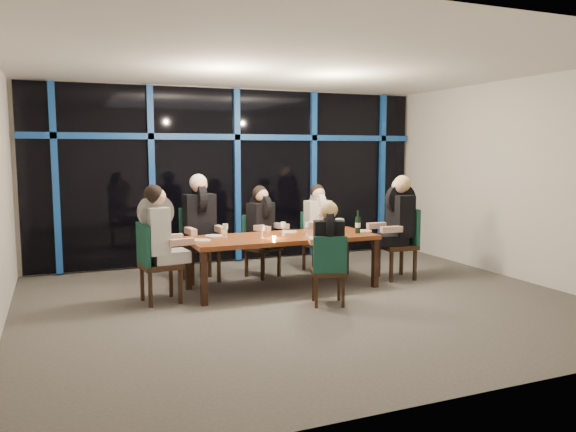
{
  "coord_description": "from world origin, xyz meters",
  "views": [
    {
      "loc": [
        -2.9,
        -6.39,
        1.94
      ],
      "look_at": [
        0.0,
        0.6,
        1.05
      ],
      "focal_mm": 35.0,
      "sensor_mm": 36.0,
      "label": 1
    }
  ],
  "objects_px": {
    "dining_table": "(283,241)",
    "diner_far_left": "(200,212)",
    "diner_far_mid": "(262,218)",
    "chair_end_right": "(403,239)",
    "chair_near_mid": "(329,267)",
    "diner_near_mid": "(328,237)",
    "wine_bottle": "(358,225)",
    "diner_far_right": "(319,215)",
    "diner_end_right": "(398,212)",
    "chair_far_left": "(199,240)",
    "chair_far_right": "(316,238)",
    "diner_end_left": "(159,226)",
    "chair_end_left": "(153,259)",
    "water_pitcher": "(340,226)",
    "chair_far_mid": "(259,242)"
  },
  "relations": [
    {
      "from": "diner_far_left",
      "to": "diner_far_mid",
      "type": "relative_size",
      "value": 1.13
    },
    {
      "from": "chair_far_left",
      "to": "diner_far_mid",
      "type": "height_order",
      "value": "diner_far_mid"
    },
    {
      "from": "diner_end_right",
      "to": "wine_bottle",
      "type": "bearing_deg",
      "value": -78.8
    },
    {
      "from": "chair_far_left",
      "to": "chair_end_right",
      "type": "distance_m",
      "value": 3.07
    },
    {
      "from": "dining_table",
      "to": "chair_end_right",
      "type": "xyz_separation_m",
      "value": [
        1.92,
        -0.11,
        -0.09
      ]
    },
    {
      "from": "chair_far_mid",
      "to": "diner_far_right",
      "type": "distance_m",
      "value": 1.07
    },
    {
      "from": "chair_end_left",
      "to": "diner_far_left",
      "type": "distance_m",
      "value": 1.36
    },
    {
      "from": "wine_bottle",
      "to": "diner_far_left",
      "type": "bearing_deg",
      "value": 152.21
    },
    {
      "from": "chair_far_right",
      "to": "chair_near_mid",
      "type": "height_order",
      "value": "chair_far_right"
    },
    {
      "from": "wine_bottle",
      "to": "chair_far_mid",
      "type": "bearing_deg",
      "value": 136.5
    },
    {
      "from": "chair_far_mid",
      "to": "chair_end_left",
      "type": "distance_m",
      "value": 2.0
    },
    {
      "from": "diner_far_left",
      "to": "chair_far_left",
      "type": "bearing_deg",
      "value": 90.0
    },
    {
      "from": "diner_far_right",
      "to": "diner_near_mid",
      "type": "distance_m",
      "value": 1.95
    },
    {
      "from": "chair_far_left",
      "to": "chair_end_left",
      "type": "distance_m",
      "value": 1.34
    },
    {
      "from": "chair_far_right",
      "to": "dining_table",
      "type": "bearing_deg",
      "value": -137.84
    },
    {
      "from": "chair_far_left",
      "to": "chair_end_left",
      "type": "relative_size",
      "value": 1.05
    },
    {
      "from": "water_pitcher",
      "to": "diner_end_left",
      "type": "bearing_deg",
      "value": -177.7
    },
    {
      "from": "diner_end_right",
      "to": "diner_far_left",
      "type": "bearing_deg",
      "value": -105.56
    },
    {
      "from": "diner_far_left",
      "to": "water_pitcher",
      "type": "distance_m",
      "value": 2.05
    },
    {
      "from": "diner_near_mid",
      "to": "diner_far_right",
      "type": "bearing_deg",
      "value": -92.89
    },
    {
      "from": "chair_end_right",
      "to": "wine_bottle",
      "type": "distance_m",
      "value": 0.88
    },
    {
      "from": "dining_table",
      "to": "chair_far_left",
      "type": "bearing_deg",
      "value": 134.81
    },
    {
      "from": "diner_end_left",
      "to": "diner_near_mid",
      "type": "relative_size",
      "value": 1.15
    },
    {
      "from": "chair_far_right",
      "to": "water_pitcher",
      "type": "xyz_separation_m",
      "value": [
        -0.12,
        -1.02,
        0.33
      ]
    },
    {
      "from": "dining_table",
      "to": "diner_far_right",
      "type": "height_order",
      "value": "diner_far_right"
    },
    {
      "from": "diner_end_right",
      "to": "diner_near_mid",
      "type": "distance_m",
      "value": 1.84
    },
    {
      "from": "diner_end_left",
      "to": "chair_far_left",
      "type": "bearing_deg",
      "value": -42.85
    },
    {
      "from": "diner_far_left",
      "to": "diner_far_mid",
      "type": "bearing_deg",
      "value": -9.53
    },
    {
      "from": "diner_near_mid",
      "to": "wine_bottle",
      "type": "distance_m",
      "value": 1.17
    },
    {
      "from": "chair_end_left",
      "to": "diner_end_right",
      "type": "distance_m",
      "value": 3.65
    },
    {
      "from": "diner_far_right",
      "to": "diner_near_mid",
      "type": "height_order",
      "value": "diner_far_right"
    },
    {
      "from": "dining_table",
      "to": "chair_near_mid",
      "type": "height_order",
      "value": "chair_near_mid"
    },
    {
      "from": "chair_end_right",
      "to": "water_pitcher",
      "type": "relative_size",
      "value": 4.92
    },
    {
      "from": "dining_table",
      "to": "diner_far_left",
      "type": "xyz_separation_m",
      "value": [
        -0.95,
        0.88,
        0.35
      ]
    },
    {
      "from": "chair_far_left",
      "to": "diner_end_left",
      "type": "height_order",
      "value": "diner_end_left"
    },
    {
      "from": "dining_table",
      "to": "diner_end_left",
      "type": "relative_size",
      "value": 2.59
    },
    {
      "from": "chair_far_left",
      "to": "diner_end_right",
      "type": "relative_size",
      "value": 1.04
    },
    {
      "from": "diner_far_mid",
      "to": "chair_far_right",
      "type": "bearing_deg",
      "value": -17.84
    },
    {
      "from": "dining_table",
      "to": "chair_end_right",
      "type": "distance_m",
      "value": 1.92
    },
    {
      "from": "chair_end_right",
      "to": "diner_end_right",
      "type": "relative_size",
      "value": 1.03
    },
    {
      "from": "chair_far_left",
      "to": "wine_bottle",
      "type": "bearing_deg",
      "value": -34.53
    },
    {
      "from": "chair_near_mid",
      "to": "chair_end_left",
      "type": "bearing_deg",
      "value": -6.82
    },
    {
      "from": "chair_end_right",
      "to": "chair_end_left",
      "type": "bearing_deg",
      "value": -86.56
    },
    {
      "from": "chair_far_mid",
      "to": "wine_bottle",
      "type": "xyz_separation_m",
      "value": [
        1.13,
        -1.07,
        0.34
      ]
    },
    {
      "from": "water_pitcher",
      "to": "dining_table",
      "type": "bearing_deg",
      "value": 175.34
    },
    {
      "from": "diner_far_right",
      "to": "diner_end_left",
      "type": "xyz_separation_m",
      "value": [
        -2.67,
        -0.89,
        0.07
      ]
    },
    {
      "from": "chair_far_right",
      "to": "chair_near_mid",
      "type": "xyz_separation_m",
      "value": [
        -0.76,
        -1.96,
        -0.03
      ]
    },
    {
      "from": "chair_far_mid",
      "to": "dining_table",
      "type": "bearing_deg",
      "value": -111.09
    },
    {
      "from": "chair_end_right",
      "to": "diner_far_right",
      "type": "xyz_separation_m",
      "value": [
        -0.96,
        0.93,
        0.31
      ]
    },
    {
      "from": "chair_near_mid",
      "to": "diner_far_right",
      "type": "distance_m",
      "value": 2.07
    }
  ]
}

